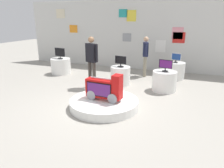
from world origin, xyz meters
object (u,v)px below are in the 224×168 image
main_display_pedestal (104,103)px  tv_on_left_rear (60,53)px  display_pedestal_left_rear (61,66)px  tv_on_right_rear (121,61)px  shopper_browsing_rear (145,53)px  display_pedestal_center_rear (175,71)px  display_pedestal_far_right (164,81)px  novelty_firetruck_tv (104,89)px  display_pedestal_right_rear (120,76)px  tv_on_far_right (166,65)px  shopper_browsing_near_truck (92,58)px  tv_on_center_rear (176,57)px

main_display_pedestal → tv_on_left_rear: size_ratio=3.45×
main_display_pedestal → display_pedestal_left_rear: display_pedestal_left_rear is taller
tv_on_right_rear → shopper_browsing_rear: (0.56, 1.47, 0.08)m
display_pedestal_center_rear → display_pedestal_far_right: size_ratio=0.95×
main_display_pedestal → novelty_firetruck_tv: size_ratio=1.87×
display_pedestal_center_rear → shopper_browsing_rear: 1.35m
display_pedestal_right_rear → tv_on_far_right: size_ratio=1.64×
display_pedestal_center_rear → shopper_browsing_near_truck: bearing=-139.4°
display_pedestal_far_right → tv_on_far_right: (0.00, -0.00, 0.54)m
tv_on_right_rear → display_pedestal_far_right: 1.67m
main_display_pedestal → tv_on_far_right: tv_on_far_right is taller
display_pedestal_right_rear → shopper_browsing_rear: shopper_browsing_rear is taller
display_pedestal_far_right → shopper_browsing_near_truck: shopper_browsing_near_truck is taller
main_display_pedestal → tv_on_center_rear: size_ratio=5.00×
display_pedestal_left_rear → tv_on_far_right: tv_on_far_right is taller
novelty_firetruck_tv → display_pedestal_center_rear: 3.92m
tv_on_left_rear → shopper_browsing_near_truck: shopper_browsing_near_truck is taller
tv_on_left_rear → shopper_browsing_rear: size_ratio=0.33×
display_pedestal_left_rear → display_pedestal_center_rear: size_ratio=1.12×
main_display_pedestal → display_pedestal_center_rear: size_ratio=2.47×
display_pedestal_center_rear → shopper_browsing_near_truck: 3.45m
tv_on_left_rear → display_pedestal_left_rear: bearing=100.1°
tv_on_left_rear → tv_on_far_right: size_ratio=1.24×
display_pedestal_left_rear → tv_on_left_rear: tv_on_left_rear is taller
tv_on_right_rear → tv_on_left_rear: bearing=169.1°
tv_on_center_rear → main_display_pedestal: bearing=-112.8°
display_pedestal_center_rear → display_pedestal_right_rear: same height
main_display_pedestal → tv_on_left_rear: tv_on_left_rear is taller
display_pedestal_left_rear → display_pedestal_right_rear: size_ratio=1.19×
novelty_firetruck_tv → display_pedestal_right_rear: novelty_firetruck_tv is taller
tv_on_left_rear → tv_on_right_rear: 2.98m
main_display_pedestal → display_pedestal_right_rear: display_pedestal_right_rear is taller
shopper_browsing_rear → tv_on_right_rear: bearing=-111.1°
display_pedestal_center_rear → novelty_firetruck_tv: bearing=-112.5°
main_display_pedestal → novelty_firetruck_tv: bearing=-23.7°
main_display_pedestal → display_pedestal_far_right: bearing=56.4°
display_pedestal_left_rear → tv_on_center_rear: size_ratio=2.26×
display_pedestal_center_rear → display_pedestal_far_right: 1.64m
novelty_firetruck_tv → shopper_browsing_near_truck: 1.85m
novelty_firetruck_tv → display_pedestal_center_rear: (1.50, 3.62, -0.19)m
main_display_pedestal → shopper_browsing_rear: shopper_browsing_rear is taller
tv_on_left_rear → display_pedestal_center_rear: bearing=11.4°
display_pedestal_right_rear → tv_on_right_rear: 0.54m
main_display_pedestal → tv_on_center_rear: 3.99m
main_display_pedestal → shopper_browsing_rear: 3.68m
display_pedestal_center_rear → display_pedestal_far_right: (-0.19, -1.63, 0.00)m
main_display_pedestal → shopper_browsing_rear: size_ratio=1.14×
tv_on_left_rear → tv_on_far_right: tv_on_left_rear is taller
display_pedestal_far_right → tv_on_far_right: size_ratio=1.83×
display_pedestal_far_right → tv_on_left_rear: bearing=171.4°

